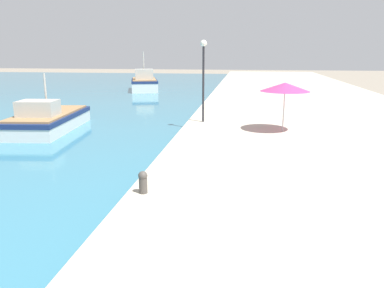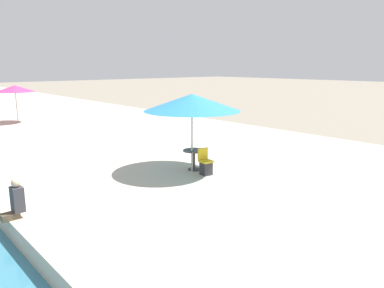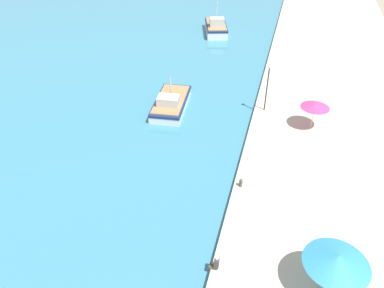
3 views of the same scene
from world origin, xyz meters
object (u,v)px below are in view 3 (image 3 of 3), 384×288
at_px(fishing_boat_mid, 216,27).
at_px(person_at_quay, 216,263).
at_px(cafe_umbrella_white, 315,105).
at_px(lamppost, 268,80).
at_px(fishing_boat_near, 171,103).
at_px(mooring_bollard, 241,182).
at_px(cafe_umbrella_pink, 337,260).
at_px(cafe_table, 333,283).

xyz_separation_m(fishing_boat_mid, person_at_quay, (8.65, -40.02, 0.08)).
relative_size(cafe_umbrella_white, lamppost, 0.54).
bearing_deg(fishing_boat_mid, fishing_boat_near, -105.62).
distance_m(fishing_boat_mid, mooring_bollard, 33.99).
height_order(mooring_bollard, lamppost, lamppost).
height_order(cafe_umbrella_pink, cafe_table, cafe_umbrella_pink).
bearing_deg(mooring_bollard, lamppost, 87.85).
xyz_separation_m(fishing_boat_mid, cafe_umbrella_pink, (14.69, -39.76, 2.10)).
relative_size(fishing_boat_mid, cafe_umbrella_white, 2.84).
distance_m(person_at_quay, mooring_bollard, 7.22).
relative_size(cafe_umbrella_white, mooring_bollard, 3.78).
height_order(cafe_table, lamppost, lamppost).
bearing_deg(cafe_umbrella_white, lamppost, 154.71).
bearing_deg(cafe_umbrella_pink, fishing_boat_mid, 110.28).
bearing_deg(cafe_umbrella_pink, mooring_bollard, 129.72).
xyz_separation_m(fishing_boat_mid, cafe_umbrella_white, (13.64, -23.48, 1.87)).
bearing_deg(fishing_boat_near, cafe_umbrella_pink, -55.97).
height_order(cafe_umbrella_white, mooring_bollard, cafe_umbrella_white).
xyz_separation_m(fishing_boat_near, cafe_table, (14.44, -16.95, 0.39)).
distance_m(cafe_umbrella_pink, mooring_bollard, 9.30).
bearing_deg(person_at_quay, fishing_boat_near, 115.42).
bearing_deg(cafe_umbrella_pink, lamppost, 106.31).
bearing_deg(cafe_umbrella_pink, fishing_boat_near, 129.91).
bearing_deg(lamppost, mooring_bollard, -92.15).
xyz_separation_m(mooring_bollard, lamppost, (0.43, 11.36, 2.74)).
height_order(fishing_boat_mid, mooring_bollard, fishing_boat_mid).
distance_m(cafe_umbrella_pink, cafe_umbrella_white, 16.32).
relative_size(fishing_boat_near, person_at_quay, 6.74).
xyz_separation_m(fishing_boat_near, fishing_boat_mid, (-0.43, 22.72, 0.22)).
bearing_deg(cafe_umbrella_pink, cafe_umbrella_white, 93.70).
bearing_deg(cafe_table, fishing_boat_near, 130.43).
xyz_separation_m(cafe_table, person_at_quay, (-6.22, -0.35, -0.08)).
bearing_deg(lamppost, person_at_quay, -92.10).
xyz_separation_m(fishing_boat_near, cafe_umbrella_white, (13.21, -0.76, 2.09)).
bearing_deg(lamppost, fishing_boat_mid, 113.52).
bearing_deg(person_at_quay, lamppost, 87.90).
height_order(cafe_umbrella_white, cafe_table, cafe_umbrella_white).
relative_size(cafe_umbrella_pink, person_at_quay, 3.31).
distance_m(fishing_boat_near, fishing_boat_mid, 22.72).
relative_size(cafe_table, lamppost, 0.18).
xyz_separation_m(cafe_umbrella_white, mooring_bollard, (-4.73, -9.32, -1.89)).
bearing_deg(cafe_table, mooring_bollard, 130.98).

